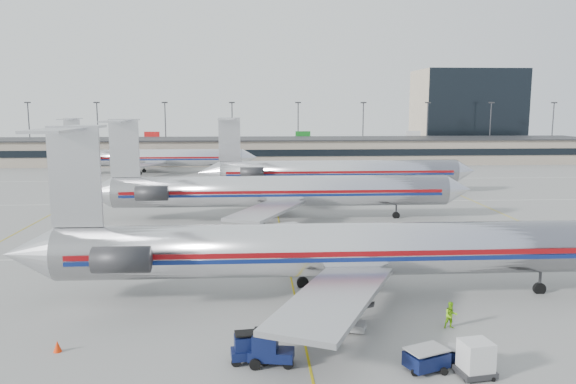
{
  "coord_description": "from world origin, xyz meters",
  "views": [
    {
      "loc": [
        -2.93,
        -42.25,
        14.28
      ],
      "look_at": [
        0.83,
        21.01,
        4.5
      ],
      "focal_mm": 35.0,
      "sensor_mm": 36.0,
      "label": 1
    }
  ],
  "objects": [
    {
      "name": "ground",
      "position": [
        0.0,
        0.0,
        0.0
      ],
      "size": [
        260.0,
        260.0,
        0.0
      ],
      "primitive_type": "plane",
      "color": "gray",
      "rests_on": "ground"
    },
    {
      "name": "apron_markings",
      "position": [
        0.0,
        10.0,
        0.01
      ],
      "size": [
        160.0,
        0.15,
        0.02
      ],
      "primitive_type": "cube",
      "color": "silver",
      "rests_on": "ground"
    },
    {
      "name": "terminal",
      "position": [
        0.0,
        97.97,
        3.16
      ],
      "size": [
        162.0,
        17.0,
        6.25
      ],
      "color": "gray",
      "rests_on": "ground"
    },
    {
      "name": "light_mast_row",
      "position": [
        0.0,
        112.0,
        8.58
      ],
      "size": [
        163.6,
        0.4,
        15.28
      ],
      "color": "#38383D",
      "rests_on": "ground"
    },
    {
      "name": "distant_building",
      "position": [
        62.0,
        128.0,
        12.5
      ],
      "size": [
        30.0,
        20.0,
        25.0
      ],
      "primitive_type": "cube",
      "color": "tan",
      "rests_on": "ground"
    },
    {
      "name": "jet_foreground",
      "position": [
        2.92,
        -2.07,
        3.77
      ],
      "size": [
        49.63,
        29.22,
        12.99
      ],
      "color": "silver",
      "rests_on": "ground"
    },
    {
      "name": "jet_second_row",
      "position": [
        -0.57,
        27.32,
        3.71
      ],
      "size": [
        48.86,
        28.77,
        12.79
      ],
      "color": "silver",
      "rests_on": "ground"
    },
    {
      "name": "jet_third_row",
      "position": [
        9.9,
        48.19,
        3.63
      ],
      "size": [
        45.71,
        28.12,
        12.5
      ],
      "color": "silver",
      "rests_on": "ground"
    },
    {
      "name": "jet_back_row",
      "position": [
        -24.86,
        77.32,
        3.44
      ],
      "size": [
        43.3,
        26.64,
        11.84
      ],
      "color": "silver",
      "rests_on": "ground"
    },
    {
      "name": "tug_left",
      "position": [
        -2.27,
        -12.87,
        0.92
      ],
      "size": [
        2.65,
        1.64,
        2.02
      ],
      "rotation": [
        0.0,
        0.0,
        -0.17
      ],
      "color": "#0A1238",
      "rests_on": "ground"
    },
    {
      "name": "tug_center",
      "position": [
        -3.4,
        -12.49,
        0.81
      ],
      "size": [
        2.28,
        1.33,
        1.77
      ],
      "rotation": [
        0.0,
        0.0,
        0.12
      ],
      "color": "#0A1238",
      "rests_on": "ground"
    },
    {
      "name": "cart_inner",
      "position": [
        6.29,
        -14.0,
        0.66
      ],
      "size": [
        2.58,
        2.21,
        1.24
      ],
      "rotation": [
        0.0,
        0.0,
        0.39
      ],
      "color": "#0A1238",
      "rests_on": "ground"
    },
    {
      "name": "cart_outer",
      "position": [
        8.53,
        -13.43,
        0.5
      ],
      "size": [
        1.97,
        1.7,
        0.94
      ],
      "rotation": [
        0.0,
        0.0,
        -0.42
      ],
      "color": "#0A1238",
      "rests_on": "ground"
    },
    {
      "name": "uld_container",
      "position": [
        8.69,
        -14.85,
        0.99
      ],
      "size": [
        2.08,
        1.83,
        1.96
      ],
      "rotation": [
        0.0,
        0.0,
        0.16
      ],
      "color": "#2D2D30",
      "rests_on": "ground"
    },
    {
      "name": "belt_loader",
      "position": [
        2.51,
        -8.37,
        0.53
      ],
      "size": [
        3.87,
        2.06,
        1.98
      ],
      "rotation": [
        0.0,
        0.0,
        -0.31
      ],
      "color": "gray",
      "rests_on": "ground"
    },
    {
      "name": "ramp_worker_near",
      "position": [
        1.71,
        -7.55,
        0.83
      ],
      "size": [
        0.73,
        0.68,
        1.67
      ],
      "primitive_type": "imported",
      "rotation": [
        0.0,
        0.0,
        0.63
      ],
      "color": "#7CCD13",
      "rests_on": "ground"
    },
    {
      "name": "ramp_worker_far",
      "position": [
        9.63,
        -8.37,
        0.88
      ],
      "size": [
        0.87,
        0.68,
        1.76
      ],
      "primitive_type": "imported",
      "rotation": [
        0.0,
        0.0,
        0.02
      ],
      "color": "#76C212",
      "rests_on": "ground"
    },
    {
      "name": "cone_left",
      "position": [
        -14.58,
        -10.45,
        0.34
      ],
      "size": [
        0.58,
        0.58,
        0.67
      ],
      "primitive_type": "cone",
      "rotation": [
        0.0,
        0.0,
        -0.2
      ],
      "color": "red",
      "rests_on": "ground"
    }
  ]
}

